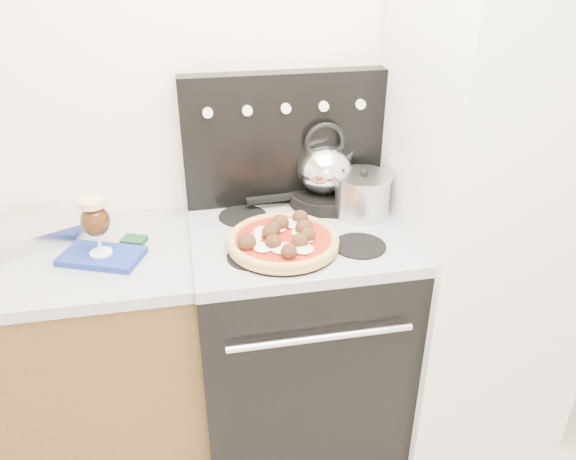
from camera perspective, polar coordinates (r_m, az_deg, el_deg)
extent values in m
cube|color=white|center=(2.16, -2.86, 11.57)|extent=(3.50, 0.01, 2.50)
cube|color=brown|center=(2.37, -27.04, -12.77)|extent=(1.45, 0.60, 0.86)
cube|color=black|center=(2.26, 0.95, -10.85)|extent=(0.76, 0.65, 0.88)
cube|color=#ADADB2|center=(2.01, 1.05, -0.59)|extent=(0.76, 0.65, 0.04)
cube|color=black|center=(2.15, -0.45, 9.24)|extent=(0.76, 0.08, 0.50)
cube|color=silver|center=(2.21, 19.29, 1.97)|extent=(0.64, 0.68, 1.90)
cube|color=white|center=(2.17, -23.79, 0.12)|extent=(0.39, 0.35, 0.06)
cube|color=navy|center=(1.96, -18.39, -2.55)|extent=(0.30, 0.24, 0.02)
cylinder|color=black|center=(1.89, -0.48, -1.73)|extent=(0.37, 0.37, 0.01)
cylinder|color=black|center=(2.20, 3.61, 3.29)|extent=(0.29, 0.29, 0.05)
cylinder|color=#BCBCBC|center=(2.11, 7.55, 3.46)|extent=(0.25, 0.25, 0.15)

